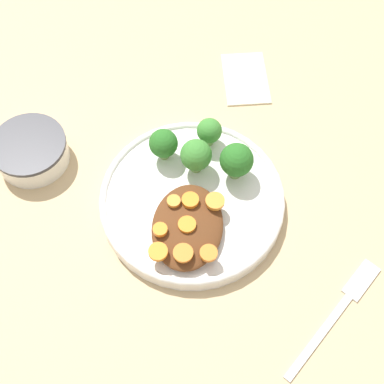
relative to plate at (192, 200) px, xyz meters
The scene contains 18 objects.
ground_plane 0.01m from the plate, ahead, with size 4.00×4.00×0.00m, color tan.
plate is the anchor object (origin of this frame).
dip_bowl 0.25m from the plate, 78.63° to the left, with size 0.11×0.11×0.04m.
stew_mound 0.05m from the plate, behind, with size 0.13×0.09×0.02m, color #5B3319.
broccoli_floret_0 0.09m from the plate, 37.30° to the left, with size 0.04×0.04×0.05m.
broccoli_floret_1 0.06m from the plate, ahead, with size 0.04×0.04×0.06m.
broccoli_floret_2 0.10m from the plate, ahead, with size 0.04×0.04×0.05m.
broccoli_floret_3 0.08m from the plate, 51.46° to the right, with size 0.05×0.05×0.06m.
carrot_slice_0 0.06m from the plate, behind, with size 0.02×0.02×0.00m, color orange.
carrot_slice_1 0.10m from the plate, 160.65° to the right, with size 0.02×0.02×0.01m, color orange.
carrot_slice_2 0.04m from the plate, 167.23° to the right, with size 0.02×0.02×0.01m, color orange.
carrot_slice_3 0.04m from the plate, 135.98° to the left, with size 0.02×0.02×0.01m, color orange.
carrot_slice_4 0.11m from the plate, 161.89° to the left, with size 0.02×0.02×0.01m, color orange.
carrot_slice_5 0.05m from the plate, 116.50° to the right, with size 0.03×0.03×0.01m, color orange.
carrot_slice_6 0.08m from the plate, 153.15° to the left, with size 0.02×0.02×0.01m, color orange.
carrot_slice_7 0.10m from the plate, behind, with size 0.03×0.03×0.00m, color orange.
fork 0.24m from the plate, 121.42° to the right, with size 0.17×0.12×0.01m.
napkin 0.25m from the plate, 13.75° to the right, with size 0.12×0.09×0.01m.
Camera 1 is at (-0.35, -0.04, 0.67)m, focal length 50.00 mm.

